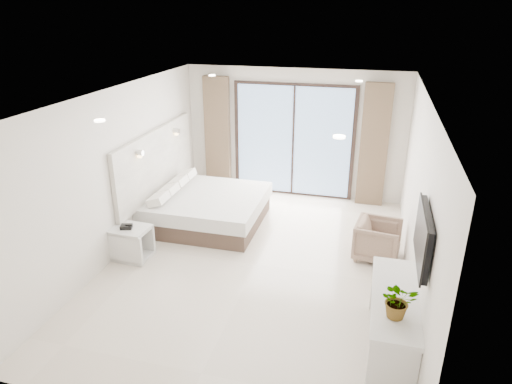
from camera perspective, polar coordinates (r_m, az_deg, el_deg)
ground at (r=7.40m, az=0.03°, el=-9.04°), size 6.20×6.20×0.00m
room_shell at (r=7.55m, az=0.22°, el=4.81°), size 4.62×6.22×2.72m
bed at (r=8.66m, az=-6.15°, el=-2.03°), size 2.04×1.94×0.71m
nightstand at (r=7.73m, az=-15.30°, el=-6.14°), size 0.62×0.52×0.54m
phone at (r=7.59m, az=-15.90°, el=-4.20°), size 0.21×0.19×0.06m
console_desk at (r=5.70m, az=16.80°, el=-13.93°), size 0.53×1.69×0.77m
plant at (r=5.17m, az=17.32°, el=-13.22°), size 0.44×0.47×0.32m
armchair at (r=7.68m, az=14.99°, el=-5.62°), size 0.73×0.77×0.71m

